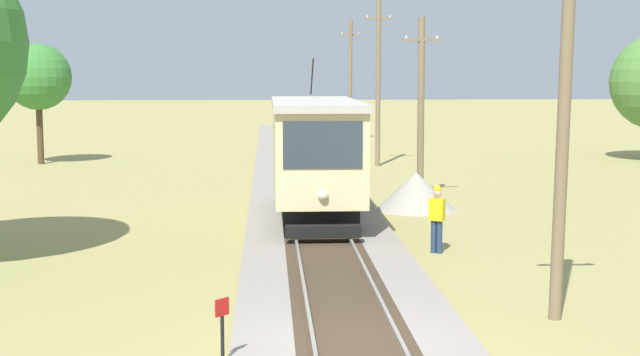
# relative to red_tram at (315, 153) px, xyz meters

# --- Properties ---
(ground_plane) EXTENTS (260.00, 260.00, 0.00)m
(ground_plane) POSITION_rel_red_tram_xyz_m (-0.00, -12.79, -2.19)
(ground_plane) COLOR #9E9356
(track_ballast) EXTENTS (4.20, 120.00, 0.18)m
(track_ballast) POSITION_rel_red_tram_xyz_m (-0.00, -12.79, -2.10)
(track_ballast) COLOR gray
(track_ballast) RESTS_ON ground
(sleeper_bed) EXTENTS (2.04, 120.00, 0.01)m
(sleeper_bed) POSITION_rel_red_tram_xyz_m (-0.00, -12.79, -2.01)
(sleeper_bed) COLOR #423323
(sleeper_bed) RESTS_ON track_ballast
(rail_left) EXTENTS (0.07, 120.00, 0.14)m
(rail_left) POSITION_rel_red_tram_xyz_m (-0.72, -12.79, -1.94)
(rail_left) COLOR gray
(rail_left) RESTS_ON track_ballast
(rail_right) EXTENTS (0.07, 120.00, 0.14)m
(rail_right) POSITION_rel_red_tram_xyz_m (0.72, -12.79, -1.94)
(rail_right) COLOR gray
(rail_right) RESTS_ON track_ballast
(red_tram) EXTENTS (2.60, 8.54, 4.79)m
(red_tram) POSITION_rel_red_tram_xyz_m (0.00, 0.00, 0.00)
(red_tram) COLOR beige
(red_tram) RESTS_ON rail_right
(utility_pole_foreground) EXTENTS (1.40, 0.50, 7.44)m
(utility_pole_foreground) POSITION_rel_red_tram_xyz_m (4.00, -11.11, 1.62)
(utility_pole_foreground) COLOR #7A664C
(utility_pole_foreground) RESTS_ON ground
(utility_pole_near_tram) EXTENTS (1.40, 0.41, 6.59)m
(utility_pole_near_tram) POSITION_rel_red_tram_xyz_m (4.00, 4.11, 1.20)
(utility_pole_near_tram) COLOR #7A664C
(utility_pole_near_tram) RESTS_ON ground
(utility_pole_mid) EXTENTS (1.40, 0.24, 8.24)m
(utility_pole_mid) POSITION_rel_red_tram_xyz_m (4.00, 16.37, 2.03)
(utility_pole_mid) COLOR #7A664C
(utility_pole_mid) RESTS_ON ground
(utility_pole_far) EXTENTS (1.40, 0.53, 8.03)m
(utility_pole_far) POSITION_rel_red_tram_xyz_m (4.00, 31.12, 1.92)
(utility_pole_far) COLOR #7A664C
(utility_pole_far) RESTS_ON ground
(trackside_signal_marker) EXTENTS (0.21, 0.21, 1.18)m
(trackside_signal_marker) POSITION_rel_red_tram_xyz_m (-2.18, -13.57, -1.53)
(trackside_signal_marker) COLOR black
(trackside_signal_marker) RESTS_ON ground
(gravel_pile) EXTENTS (2.73, 2.73, 1.30)m
(gravel_pile) POSITION_rel_red_tram_xyz_m (3.57, 2.39, -1.54)
(gravel_pile) COLOR #9E998E
(gravel_pile) RESTS_ON ground
(track_worker) EXTENTS (0.45, 0.40, 1.78)m
(track_worker) POSITION_rel_red_tram_xyz_m (2.91, -4.75, -1.21)
(track_worker) COLOR navy
(track_worker) RESTS_ON ground
(tree_left_near) EXTENTS (3.33, 3.33, 6.08)m
(tree_left_near) POSITION_rel_red_tram_xyz_m (-12.99, 18.33, 2.19)
(tree_left_near) COLOR #4C3823
(tree_left_near) RESTS_ON ground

